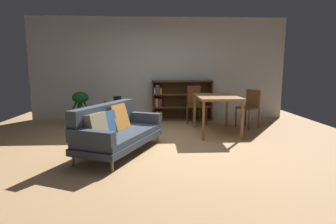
# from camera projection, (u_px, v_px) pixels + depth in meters

# --- Properties ---
(ground_plane) EXTENTS (8.16, 8.16, 0.00)m
(ground_plane) POSITION_uv_depth(u_px,v_px,m) (162.00, 146.00, 5.01)
(ground_plane) COLOR tan
(back_wall_panel) EXTENTS (6.80, 0.10, 2.70)m
(back_wall_panel) POSITION_uv_depth(u_px,v_px,m) (159.00, 69.00, 7.45)
(back_wall_panel) COLOR silver
(back_wall_panel) RESTS_ON ground_plane
(fabric_couch) EXTENTS (1.40, 1.90, 0.80)m
(fabric_couch) POSITION_uv_depth(u_px,v_px,m) (115.00, 129.00, 4.57)
(fabric_couch) COLOR olive
(fabric_couch) RESTS_ON ground_plane
(media_console) EXTENTS (0.40, 1.05, 0.51)m
(media_console) POSITION_uv_depth(u_px,v_px,m) (117.00, 118.00, 6.40)
(media_console) COLOR brown
(media_console) RESTS_ON ground_plane
(open_laptop) EXTENTS (0.43, 0.35, 0.11)m
(open_laptop) POSITION_uv_depth(u_px,v_px,m) (114.00, 105.00, 6.44)
(open_laptop) COLOR #333338
(open_laptop) RESTS_ON media_console
(desk_speaker) EXTENTS (0.17, 0.17, 0.27)m
(desk_speaker) POSITION_uv_depth(u_px,v_px,m) (118.00, 102.00, 6.05)
(desk_speaker) COLOR black
(desk_speaker) RESTS_ON media_console
(potted_floor_plant) EXTENTS (0.59, 0.40, 0.84)m
(potted_floor_plant) POSITION_uv_depth(u_px,v_px,m) (81.00, 107.00, 6.54)
(potted_floor_plant) COLOR #333338
(potted_floor_plant) RESTS_ON ground_plane
(dining_table) EXTENTS (0.86, 1.25, 0.81)m
(dining_table) POSITION_uv_depth(u_px,v_px,m) (217.00, 100.00, 5.87)
(dining_table) COLOR olive
(dining_table) RESTS_ON ground_plane
(dining_chair_near) EXTENTS (0.48, 0.49, 0.95)m
(dining_chair_near) POSITION_uv_depth(u_px,v_px,m) (196.00, 103.00, 6.84)
(dining_chair_near) COLOR brown
(dining_chair_near) RESTS_ON ground_plane
(dining_chair_far) EXTENTS (0.54, 0.56, 0.89)m
(dining_chair_far) POSITION_uv_depth(u_px,v_px,m) (250.00, 106.00, 6.49)
(dining_chair_far) COLOR brown
(dining_chair_far) RESTS_ON ground_plane
(bookshelf) EXTENTS (1.59, 0.34, 1.06)m
(bookshelf) POSITION_uv_depth(u_px,v_px,m) (178.00, 101.00, 7.43)
(bookshelf) COLOR #56351E
(bookshelf) RESTS_ON ground_plane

